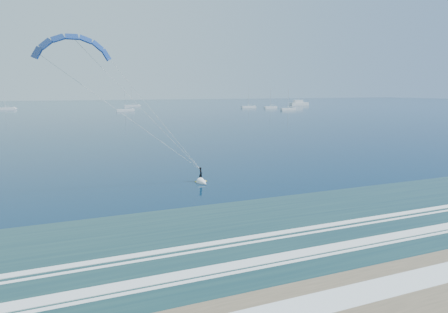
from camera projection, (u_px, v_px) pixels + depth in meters
ground at (374, 286)px, 22.89m from camera, size 900.00×900.00×0.00m
kitesurfer_rig at (138, 106)px, 43.54m from camera, size 20.17×4.10×17.78m
motor_yacht at (299, 103)px, 289.24m from camera, size 14.21×3.79×5.98m
sailboat_2 at (5, 109)px, 226.23m from camera, size 10.49×2.40×13.90m
sailboat_3 at (125, 110)px, 208.30m from camera, size 8.86×2.40×12.27m
sailboat_4 at (132, 106)px, 267.34m from camera, size 10.32×2.40×13.81m
sailboat_5 at (249, 107)px, 248.95m from camera, size 9.57×2.40×12.94m
sailboat_6 at (288, 109)px, 220.62m from camera, size 8.74×2.40×11.84m
sailboat_7 at (270, 107)px, 242.96m from camera, size 8.19×2.40×12.28m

